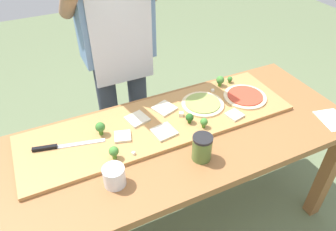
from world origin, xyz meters
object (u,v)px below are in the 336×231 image
object	(u,v)px
chefs_knife	(59,146)
pizza_whole_pesto_green	(203,104)
prep_table	(176,150)
cheese_crumble_b	(181,114)
broccoli_floret_back_mid	(220,80)
pizza_slice_far_left	(235,115)
pizza_slice_near_right	(164,132)
broccoli_floret_front_left	(190,118)
recipe_note	(333,120)
broccoli_floret_front_right	(204,122)
cook_center	(117,41)
broccoli_floret_center_left	(100,127)
flour_cup	(114,177)
pizza_slice_far_right	(137,119)
pizza_slice_near_left	(123,136)
sauce_jar	(202,148)
broccoli_floret_back_left	(230,79)
pizza_whole_tomato_red	(245,96)
pizza_slice_center	(164,108)
broccoli_floret_center_right	(114,152)
cheese_crumble_a	(213,91)
cheese_crumble_c	(134,153)

from	to	relation	value
chefs_knife	pizza_whole_pesto_green	size ratio (longest dim) A/B	1.41
pizza_whole_pesto_green	prep_table	bearing A→B (deg)	-148.75
cheese_crumble_b	broccoli_floret_back_mid	bearing A→B (deg)	25.08
pizza_slice_far_left	pizza_slice_near_right	bearing A→B (deg)	174.28
broccoli_floret_back_mid	broccoli_floret_front_left	xyz separation A→B (m)	(-0.32, -0.22, -0.01)
pizza_slice_near_right	recipe_note	world-z (taller)	pizza_slice_near_right
broccoli_floret_front_right	cook_center	world-z (taller)	cook_center
broccoli_floret_center_left	recipe_note	distance (m)	1.18
flour_cup	recipe_note	size ratio (longest dim) A/B	0.55
cook_center	pizza_slice_far_right	bearing A→B (deg)	-98.03
prep_table	pizza_slice_near_left	world-z (taller)	pizza_slice_near_left
sauce_jar	prep_table	bearing A→B (deg)	100.92
pizza_slice_near_left	pizza_slice_near_right	world-z (taller)	same
broccoli_floret_front_left	broccoli_floret_back_left	bearing A→B (deg)	29.74
chefs_knife	pizza_slice_near_left	size ratio (longest dim) A/B	4.18
pizza_slice_far_right	sauce_jar	xyz separation A→B (m)	(0.17, -0.35, 0.04)
broccoli_floret_front_left	pizza_whole_tomato_red	bearing A→B (deg)	8.58
pizza_slice_center	broccoli_floret_center_left	distance (m)	0.36
flour_cup	pizza_slice_near_right	bearing A→B (deg)	30.48
chefs_knife	broccoli_floret_back_left	xyz separation A→B (m)	(1.02, 0.12, 0.02)
chefs_knife	broccoli_floret_center_left	size ratio (longest dim) A/B	4.68
broccoli_floret_back_mid	recipe_note	world-z (taller)	broccoli_floret_back_mid
pizza_slice_far_right	broccoli_floret_back_left	distance (m)	0.63
broccoli_floret_front_right	broccoli_floret_back_mid	bearing A→B (deg)	45.69
sauce_jar	pizza_slice_far_right	bearing A→B (deg)	115.52
broccoli_floret_center_right	cheese_crumble_a	bearing A→B (deg)	21.22
prep_table	broccoli_floret_center_right	bearing A→B (deg)	-173.95
sauce_jar	pizza_slice_near_left	bearing A→B (deg)	136.94
broccoli_floret_center_left	cheese_crumble_b	size ratio (longest dim) A/B	3.27
pizza_slice_center	broccoli_floret_back_left	bearing A→B (deg)	8.91
chefs_knife	sauce_jar	bearing A→B (deg)	-29.76
chefs_knife	prep_table	bearing A→B (deg)	-14.93
broccoli_floret_front_right	flour_cup	distance (m)	0.52
pizza_slice_center	cheese_crumble_b	xyz separation A→B (m)	(0.05, -0.09, 0.00)
pizza_whole_tomato_red	pizza_slice_near_right	size ratio (longest dim) A/B	2.30
pizza_whole_tomato_red	broccoli_floret_back_mid	size ratio (longest dim) A/B	3.78
broccoli_floret_back_mid	cheese_crumble_c	size ratio (longest dim) A/B	4.72
broccoli_floret_front_right	chefs_knife	bearing A→B (deg)	166.35
broccoli_floret_center_right	cheese_crumble_a	size ratio (longest dim) A/B	4.06
pizza_slice_near_right	broccoli_floret_front_right	world-z (taller)	broccoli_floret_front_right
broccoli_floret_center_left	cheese_crumble_b	distance (m)	0.41
pizza_whole_pesto_green	pizza_slice_far_right	world-z (taller)	pizza_whole_pesto_green
pizza_whole_pesto_green	pizza_whole_tomato_red	size ratio (longest dim) A/B	0.97
pizza_slice_far_left	broccoli_floret_center_left	bearing A→B (deg)	166.43
pizza_slice_far_right	broccoli_floret_back_left	xyz separation A→B (m)	(0.62, 0.09, 0.02)
pizza_whole_pesto_green	sauce_jar	distance (m)	0.38
cook_center	broccoli_floret_back_mid	bearing A→B (deg)	-34.54
pizza_whole_pesto_green	cheese_crumble_a	world-z (taller)	same
prep_table	chefs_knife	xyz separation A→B (m)	(-0.53, 0.14, 0.12)
broccoli_floret_front_right	broccoli_floret_back_left	size ratio (longest dim) A/B	1.35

